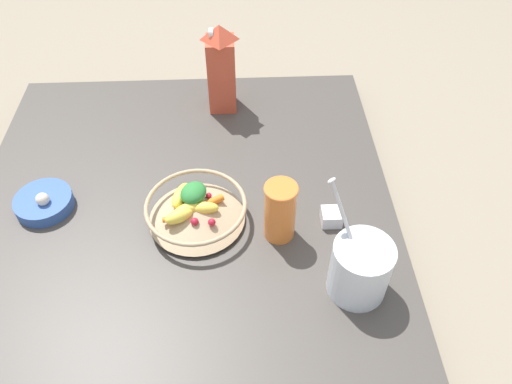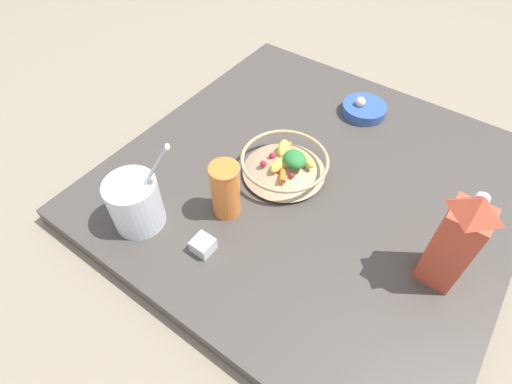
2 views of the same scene
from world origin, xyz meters
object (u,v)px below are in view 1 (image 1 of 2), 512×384
Objects in this scene: drinking_cup at (280,210)px; garlic_bowl at (44,202)px; fruit_bowl at (196,210)px; milk_carton at (221,68)px; yogurt_tub at (360,267)px; spice_jar at (331,217)px.

drinking_cup is 1.11× the size of garlic_bowl.
drinking_cup reaches higher than fruit_bowl.
milk_carton reaches higher than yogurt_tub.
spice_jar is (-0.03, 0.12, -0.06)m from drinking_cup.
milk_carton reaches higher than spice_jar.
spice_jar is (0.02, 0.31, -0.02)m from fruit_bowl.
drinking_cup is (0.47, 0.12, -0.05)m from milk_carton.
fruit_bowl is 0.36m from garlic_bowl.
garlic_bowl is (-0.10, -0.54, -0.06)m from drinking_cup.
spice_jar is at bearing 103.05° from drinking_cup.
fruit_bowl is 0.20m from drinking_cup.
milk_carton is 0.49m from drinking_cup.
spice_jar is at bearing 28.88° from milk_carton.
garlic_bowl is (-0.25, -0.69, -0.06)m from yogurt_tub.
fruit_bowl is at bearing -93.37° from spice_jar.
milk_carton is at bearing -151.12° from spice_jar.
yogurt_tub is 0.73m from garlic_bowl.
yogurt_tub is at bearing 44.59° from drinking_cup.
fruit_bowl is 0.91× the size of milk_carton.
yogurt_tub is 0.21m from drinking_cup.
yogurt_tub is (0.62, 0.27, -0.06)m from milk_carton.
milk_carton is 5.55× the size of spice_jar.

